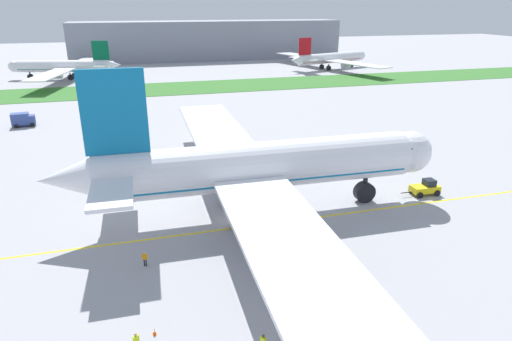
# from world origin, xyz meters

# --- Properties ---
(ground_plane) EXTENTS (600.00, 600.00, 0.00)m
(ground_plane) POSITION_xyz_m (0.00, 0.00, 0.00)
(ground_plane) COLOR #9E9EA3
(ground_plane) RESTS_ON ground
(apron_taxi_line) EXTENTS (280.00, 0.36, 0.01)m
(apron_taxi_line) POSITION_xyz_m (0.00, -2.07, 0.00)
(apron_taxi_line) COLOR yellow
(apron_taxi_line) RESTS_ON ground
(grass_median_strip) EXTENTS (320.00, 24.00, 0.10)m
(grass_median_strip) POSITION_xyz_m (0.00, 96.14, 0.05)
(grass_median_strip) COLOR #38722D
(grass_median_strip) RESTS_ON ground
(airliner_foreground) EXTENTS (50.21, 77.58, 19.31)m
(airliner_foreground) POSITION_xyz_m (2.75, 1.03, 6.55)
(airliner_foreground) COLOR white
(airliner_foreground) RESTS_ON ground
(pushback_tug) EXTENTS (5.86, 2.41, 2.25)m
(pushback_tug) POSITION_xyz_m (28.16, 0.54, 1.02)
(pushback_tug) COLOR yellow
(pushback_tug) RESTS_ON ground
(ground_crew_wingwalker_port) EXTENTS (0.58, 0.33, 1.68)m
(ground_crew_wingwalker_port) POSITION_xyz_m (-11.54, -7.71, 1.02)
(ground_crew_wingwalker_port) COLOR black
(ground_crew_wingwalker_port) RESTS_ON ground
(ground_crew_marshaller_front) EXTENTS (0.51, 0.51, 1.76)m
(ground_crew_marshaller_front) POSITION_xyz_m (-12.72, -20.02, 1.07)
(ground_crew_marshaller_front) COLOR black
(ground_crew_marshaller_front) RESTS_ON ground
(traffic_cone_near_nose) EXTENTS (0.36, 0.36, 0.58)m
(traffic_cone_near_nose) POSITION_xyz_m (-11.28, -18.45, 0.28)
(traffic_cone_near_nose) COLOR #F2590C
(traffic_cone_near_nose) RESTS_ON ground
(service_truck_baggage_loader) EXTENTS (5.27, 3.25, 2.45)m
(service_truck_baggage_loader) POSITION_xyz_m (6.77, 37.11, 1.36)
(service_truck_baggage_loader) COLOR black
(service_truck_baggage_loader) RESTS_ON ground
(service_truck_fuel_bowser) EXTENTS (5.09, 3.22, 3.02)m
(service_truck_fuel_bowser) POSITION_xyz_m (-35.25, 57.61, 1.63)
(service_truck_fuel_bowser) COLOR #33478C
(service_truck_fuel_bowser) RESTS_ON ground
(parked_airliner_far_right) EXTENTS (39.38, 62.93, 13.44)m
(parked_airliner_far_right) POSITION_xyz_m (-33.43, 125.79, 4.56)
(parked_airliner_far_right) COLOR white
(parked_airliner_far_right) RESTS_ON ground
(parked_airliner_far_outer) EXTENTS (38.67, 62.23, 13.22)m
(parked_airliner_far_outer) POSITION_xyz_m (68.92, 123.56, 4.49)
(parked_airliner_far_outer) COLOR white
(parked_airliner_far_outer) RESTS_ON ground
(terminal_building) EXTENTS (128.69, 20.00, 18.00)m
(terminal_building) POSITION_xyz_m (27.55, 173.00, 9.00)
(terminal_building) COLOR gray
(terminal_building) RESTS_ON ground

